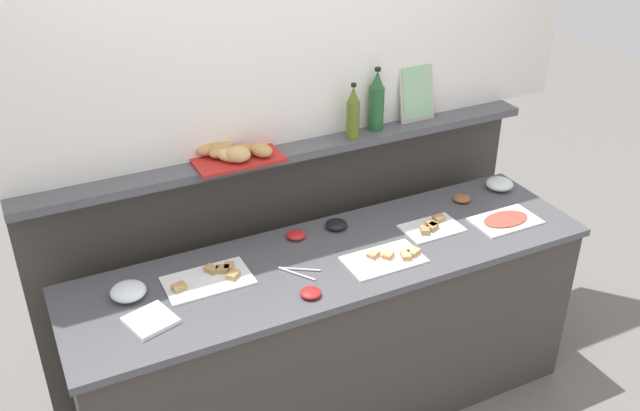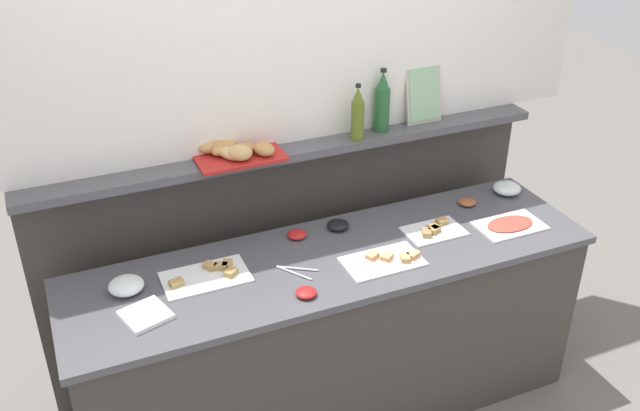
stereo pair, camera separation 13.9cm
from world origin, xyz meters
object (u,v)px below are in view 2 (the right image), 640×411
at_px(glass_bowl_large, 126,286).
at_px(condiment_bowl_dark, 306,292).
at_px(sandwich_platter_front, 208,275).
at_px(condiment_bowl_red, 297,234).
at_px(sandwich_platter_side, 434,230).
at_px(wine_bottle_green, 382,103).
at_px(olive_oil_bottle, 357,115).
at_px(condiment_bowl_cream, 467,202).
at_px(cold_cuts_platter, 510,225).
at_px(condiment_bowl_teal, 338,225).
at_px(napkin_stack, 146,315).
at_px(serving_tongs, 295,271).
at_px(glass_bowl_medium, 507,189).
at_px(sandwich_platter_rear, 386,260).
at_px(framed_picture, 424,94).
at_px(bread_basket, 234,151).

bearing_deg(glass_bowl_large, condiment_bowl_dark, -25.61).
height_order(sandwich_platter_front, condiment_bowl_red, sandwich_platter_front).
xyz_separation_m(sandwich_platter_side, wine_bottle_green, (-0.07, 0.44, 0.49)).
height_order(sandwich_platter_side, condiment_bowl_red, sandwich_platter_side).
bearing_deg(olive_oil_bottle, condiment_bowl_red, -154.87).
bearing_deg(condiment_bowl_cream, sandwich_platter_front, -175.89).
xyz_separation_m(condiment_bowl_dark, condiment_bowl_cream, (1.04, 0.39, 0.00)).
bearing_deg(sandwich_platter_side, cold_cuts_platter, -15.44).
bearing_deg(glass_bowl_large, cold_cuts_platter, -6.42).
distance_m(sandwich_platter_side, condiment_bowl_teal, 0.46).
distance_m(glass_bowl_large, condiment_bowl_cream, 1.71).
height_order(sandwich_platter_front, glass_bowl_large, glass_bowl_large).
relative_size(napkin_stack, wine_bottle_green, 0.54).
bearing_deg(olive_oil_bottle, serving_tongs, -138.68).
xyz_separation_m(sandwich_platter_side, cold_cuts_platter, (0.36, -0.10, -0.00)).
height_order(glass_bowl_medium, condiment_bowl_cream, glass_bowl_medium).
distance_m(condiment_bowl_dark, olive_oil_bottle, 0.94).
relative_size(condiment_bowl_cream, serving_tongs, 0.55).
relative_size(condiment_bowl_dark, olive_oil_bottle, 0.32).
distance_m(sandwich_platter_rear, condiment_bowl_teal, 0.35).
xyz_separation_m(napkin_stack, olive_oil_bottle, (1.16, 0.50, 0.47)).
height_order(cold_cuts_platter, condiment_bowl_teal, condiment_bowl_teal).
bearing_deg(framed_picture, serving_tongs, -150.63).
bearing_deg(condiment_bowl_teal, wine_bottle_green, 34.59).
xyz_separation_m(olive_oil_bottle, wine_bottle_green, (0.15, 0.04, 0.02)).
relative_size(sandwich_platter_rear, olive_oil_bottle, 1.27).
bearing_deg(sandwich_platter_side, condiment_bowl_teal, 152.15).
relative_size(glass_bowl_large, serving_tongs, 0.91).
bearing_deg(condiment_bowl_teal, glass_bowl_medium, -1.53).
bearing_deg(olive_oil_bottle, glass_bowl_medium, -15.33).
bearing_deg(bread_basket, serving_tongs, -77.31).
height_order(sandwich_platter_rear, glass_bowl_large, glass_bowl_large).
bearing_deg(condiment_bowl_dark, sandwich_platter_front, 139.58).
relative_size(glass_bowl_medium, condiment_bowl_teal, 1.36).
bearing_deg(sandwich_platter_front, glass_bowl_large, 174.02).
xyz_separation_m(glass_bowl_medium, condiment_bowl_cream, (-0.26, -0.02, -0.01)).
bearing_deg(olive_oil_bottle, framed_picture, 9.32).
relative_size(condiment_bowl_teal, framed_picture, 0.36).
height_order(condiment_bowl_cream, wine_bottle_green, wine_bottle_green).
bearing_deg(condiment_bowl_dark, olive_oil_bottle, 49.83).
height_order(condiment_bowl_red, napkin_stack, condiment_bowl_red).
distance_m(condiment_bowl_teal, olive_oil_bottle, 0.53).
height_order(serving_tongs, olive_oil_bottle, olive_oil_bottle).
xyz_separation_m(cold_cuts_platter, condiment_bowl_teal, (-0.76, 0.31, 0.01)).
distance_m(glass_bowl_medium, condiment_bowl_cream, 0.26).
relative_size(condiment_bowl_dark, serving_tongs, 0.54).
relative_size(sandwich_platter_front, condiment_bowl_cream, 4.11).
xyz_separation_m(napkin_stack, wine_bottle_green, (1.31, 0.54, 0.49)).
height_order(condiment_bowl_teal, napkin_stack, condiment_bowl_teal).
distance_m(condiment_bowl_dark, wine_bottle_green, 1.07).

